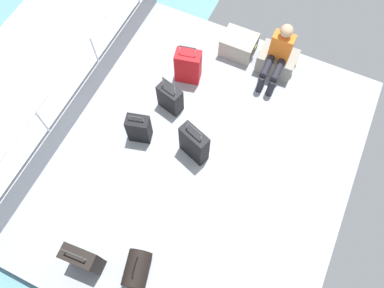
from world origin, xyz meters
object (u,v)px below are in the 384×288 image
Objects in this scene: suitcase_3 at (194,144)px; duffel_bag at (137,269)px; suitcase_0 at (83,259)px; cargo_crate_1 at (277,61)px; passenger_seated at (278,55)px; cargo_crate_0 at (239,45)px; suitcase_1 at (170,98)px; suitcase_4 at (139,129)px; suitcase_2 at (188,66)px.

suitcase_3 is 1.58× the size of duffel_bag.
suitcase_3 is at bearing 91.47° from duffel_bag.
duffel_bag is at bearing 16.32° from suitcase_0.
cargo_crate_1 is at bearing 82.18° from duffel_bag.
cargo_crate_0 is at bearing 162.43° from passenger_seated.
suitcase_0 reaches higher than cargo_crate_1.
suitcase_1 reaches higher than suitcase_4.
duffel_bag is (-0.54, -3.96, -0.02)m from cargo_crate_1.
cargo_crate_0 is 0.72m from cargo_crate_1.
cargo_crate_1 is (0.72, -0.05, 0.00)m from cargo_crate_0.
passenger_seated is at bearing 81.81° from duffel_bag.
suitcase_1 is at bearing 139.41° from suitcase_3.
suitcase_0 is (-1.21, -4.15, 0.13)m from cargo_crate_1.
cargo_crate_0 is 1.04m from suitcase_2.
suitcase_2 is at bearing 118.87° from suitcase_3.
duffel_bag reaches higher than cargo_crate_0.
suitcase_0 is 3.34m from suitcase_2.
suitcase_1 reaches higher than cargo_crate_0.
suitcase_0 is at bearing -88.84° from suitcase_2.
passenger_seated reaches higher than cargo_crate_1.
suitcase_1 is (-1.29, -1.46, 0.07)m from cargo_crate_1.
passenger_seated is 3.84m from duffel_bag.
suitcase_1 is 1.13× the size of suitcase_4.
suitcase_1 is at bearing 106.57° from duffel_bag.
suitcase_2 is (-0.56, -0.87, 0.13)m from cargo_crate_0.
passenger_seated is at bearing 53.28° from suitcase_4.
cargo_crate_0 is 0.84m from passenger_seated.
suitcase_3 is at bearing -106.08° from cargo_crate_1.
suitcase_3 reaches higher than suitcase_2.
cargo_crate_0 is at bearing 57.13° from suitcase_2.
passenger_seated is 1.35× the size of suitcase_2.
suitcase_3 is (0.69, -0.59, 0.08)m from suitcase_1.
suitcase_2 reaches higher than suitcase_1.
passenger_seated reaches higher than suitcase_1.
suitcase_3 is (-0.59, -2.06, 0.15)m from cargo_crate_1.
cargo_crate_1 is 0.81× the size of suitcase_0.
passenger_seated is at bearing 73.09° from suitcase_0.
cargo_crate_1 is 1.95m from suitcase_1.
cargo_crate_0 is 1.61m from suitcase_1.
passenger_seated reaches higher than cargo_crate_0.
suitcase_0 is at bearing -88.31° from suitcase_1.
suitcase_0 is at bearing -96.68° from cargo_crate_0.
passenger_seated reaches higher than suitcase_0.
suitcase_0 reaches higher than cargo_crate_0.
passenger_seated reaches higher than duffel_bag.
cargo_crate_1 is 1.52m from suitcase_2.
suitcase_3 is at bearing -61.13° from suitcase_2.
suitcase_0 is 1.25× the size of suitcase_4.
suitcase_0 is at bearing -106.91° from passenger_seated.
suitcase_0 is 0.97× the size of suitcase_3.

